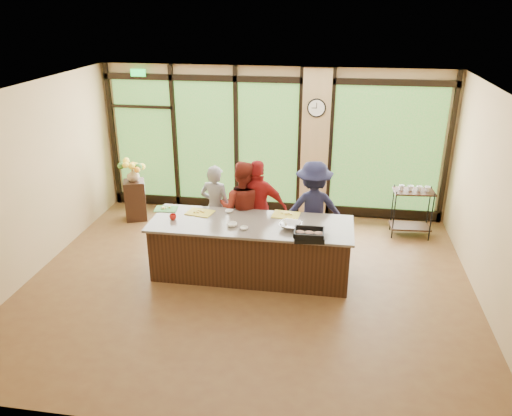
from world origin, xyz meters
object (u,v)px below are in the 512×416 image
(flower_stand, at_px, (135,200))
(bar_cart, at_px, (412,206))
(island_base, at_px, (251,250))
(roasting_pan, at_px, (309,237))
(cook_right, at_px, (313,209))
(cook_left, at_px, (216,208))

(flower_stand, distance_m, bar_cart, 5.44)
(island_base, xyz_separation_m, roasting_pan, (0.94, -0.45, 0.52))
(cook_right, bearing_deg, bar_cart, -160.03)
(island_base, height_order, cook_right, cook_right)
(cook_left, relative_size, cook_right, 0.92)
(cook_right, bearing_deg, flower_stand, -25.39)
(cook_right, relative_size, bar_cart, 1.70)
(cook_right, height_order, flower_stand, cook_right)
(cook_right, relative_size, roasting_pan, 3.93)
(island_base, bearing_deg, cook_left, 132.95)
(cook_left, relative_size, roasting_pan, 3.62)
(island_base, distance_m, flower_stand, 3.27)
(island_base, distance_m, bar_cart, 3.35)
(roasting_pan, distance_m, flower_stand, 4.33)
(cook_right, bearing_deg, cook_left, -8.88)
(cook_right, relative_size, flower_stand, 2.08)
(cook_right, distance_m, flower_stand, 3.79)
(cook_left, distance_m, flower_stand, 2.21)
(cook_right, xyz_separation_m, flower_stand, (-3.63, 0.98, -0.44))
(island_base, relative_size, roasting_pan, 7.15)
(island_base, bearing_deg, cook_right, 42.84)
(cook_left, height_order, flower_stand, cook_left)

